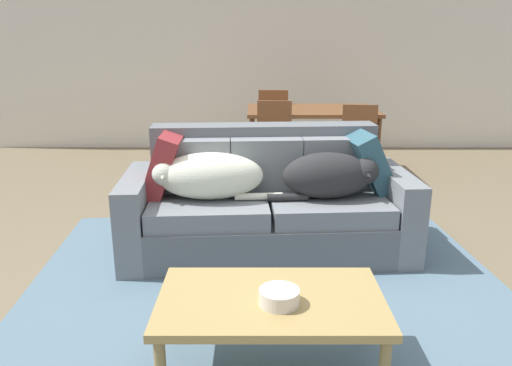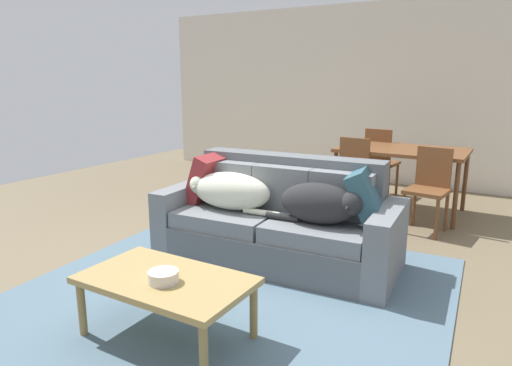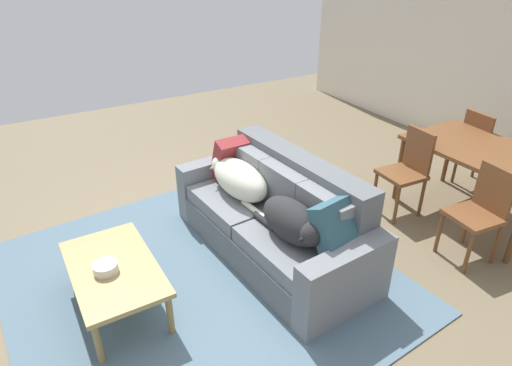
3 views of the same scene
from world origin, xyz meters
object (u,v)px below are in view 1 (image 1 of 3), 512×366
object	(u,v)px
coffee_table	(269,306)
dining_table	(309,115)
dining_chair_near_right	(357,144)
dining_chair_far_left	(272,122)
couch	(265,205)
throw_pillow_by_left_arm	(161,165)
dining_chair_near_left	(272,141)
bowl_on_coffee_table	(277,297)
dog_on_right_cushion	(329,175)
throw_pillow_by_right_arm	(365,162)
dog_on_left_cushion	(206,176)

from	to	relation	value
coffee_table	dining_table	world-z (taller)	dining_table
dining_chair_near_right	dining_chair_far_left	world-z (taller)	dining_chair_far_left
couch	dining_chair_near_right	world-z (taller)	couch
throw_pillow_by_left_arm	dining_chair_near_left	world-z (taller)	dining_chair_near_left
dining_table	dining_chair_near_right	bearing A→B (deg)	-54.77
dining_chair_near_left	bowl_on_coffee_table	bearing A→B (deg)	-86.70
dining_table	dining_chair_far_left	size ratio (longest dim) A/B	1.55
dog_on_right_cushion	bowl_on_coffee_table	distance (m)	1.46
bowl_on_coffee_table	dining_table	xyz separation A→B (m)	(0.53, 3.65, 0.27)
dog_on_right_cushion	coffee_table	world-z (taller)	dog_on_right_cushion
throw_pillow_by_right_arm	coffee_table	distance (m)	1.77
throw_pillow_by_left_arm	dining_chair_far_left	bearing A→B (deg)	71.41
dining_chair_near_left	dining_chair_near_right	world-z (taller)	dining_chair_near_left
dog_on_right_cushion	throw_pillow_by_right_arm	size ratio (longest dim) A/B	1.71
dog_on_right_cushion	dining_table	xyz separation A→B (m)	(0.11, 2.26, 0.09)
dining_table	dining_chair_near_left	world-z (taller)	dining_chair_near_left
dog_on_left_cushion	dining_chair_near_left	world-z (taller)	dining_chair_near_left
bowl_on_coffee_table	dining_table	distance (m)	3.69
coffee_table	bowl_on_coffee_table	world-z (taller)	bowl_on_coffee_table
throw_pillow_by_right_arm	coffee_table	xyz separation A→B (m)	(-0.77, -1.57, -0.30)
dog_on_left_cushion	dining_chair_near_right	xyz separation A→B (m)	(1.41, 1.66, -0.12)
throw_pillow_by_left_arm	throw_pillow_by_right_arm	size ratio (longest dim) A/B	1.01
dining_chair_near_right	throw_pillow_by_left_arm	bearing A→B (deg)	-132.38
dining_table	bowl_on_coffee_table	bearing A→B (deg)	-98.26
couch	dining_chair_far_left	xyz separation A→B (m)	(0.14, 2.67, 0.17)
throw_pillow_by_right_arm	dining_chair_far_left	world-z (taller)	dining_chair_far_left
couch	dining_chair_near_left	distance (m)	1.56
couch	dining_table	bearing A→B (deg)	71.78
dining_table	dining_chair_near_left	bearing A→B (deg)	-128.57
couch	coffee_table	xyz separation A→B (m)	(-0.01, -1.47, 0.01)
dog_on_left_cushion	throw_pillow_by_left_arm	size ratio (longest dim) A/B	1.97
couch	dining_chair_near_left	bearing A→B (deg)	82.62
dog_on_right_cushion	dining_table	bearing A→B (deg)	83.73
dog_on_left_cushion	dining_table	xyz separation A→B (m)	(0.98, 2.27, 0.09)
coffee_table	throw_pillow_by_right_arm	bearing A→B (deg)	63.94
dining_chair_near_right	throw_pillow_by_right_arm	bearing A→B (deg)	-92.45
dining_chair_far_left	throw_pillow_by_left_arm	bearing A→B (deg)	77.04
throw_pillow_by_left_arm	dining_table	bearing A→B (deg)	58.20
bowl_on_coffee_table	dining_chair_near_right	bearing A→B (deg)	72.39
dog_on_right_cushion	dining_chair_near_right	distance (m)	1.73
dining_table	dining_chair_near_right	distance (m)	0.78
coffee_table	dining_table	bearing A→B (deg)	81.06
coffee_table	dining_chair_near_left	distance (m)	3.03
coffee_table	dining_chair_far_left	size ratio (longest dim) A/B	1.12
throw_pillow_by_right_arm	dining_chair_near_right	size ratio (longest dim) A/B	0.52
dining_chair_near_left	dining_chair_near_right	xyz separation A→B (m)	(0.88, -0.05, -0.02)
dining_chair_near_left	couch	bearing A→B (deg)	-89.02
throw_pillow_by_right_arm	bowl_on_coffee_table	xyz separation A→B (m)	(-0.73, -1.62, -0.22)
throw_pillow_by_left_arm	dining_table	world-z (taller)	throw_pillow_by_left_arm
bowl_on_coffee_table	dining_chair_near_right	size ratio (longest dim) A/B	0.21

